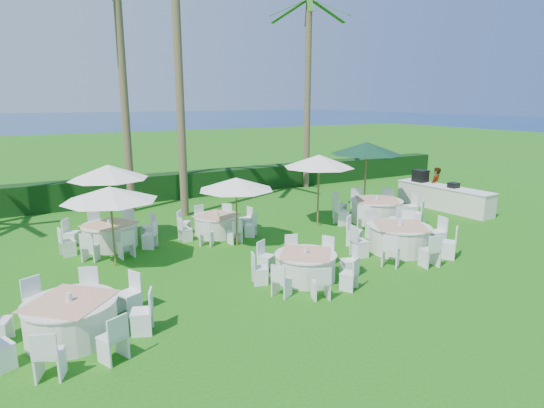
{
  "coord_description": "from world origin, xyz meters",
  "views": [
    {
      "loc": [
        -5.73,
        -9.1,
        4.65
      ],
      "look_at": [
        1.24,
        3.61,
        1.3
      ],
      "focal_mm": 30.0,
      "sensor_mm": 36.0,
      "label": 1
    }
  ],
  "objects": [
    {
      "name": "umbrella_c",
      "position": [
        -3.44,
        5.85,
        2.41
      ],
      "size": [
        2.48,
        2.48,
        2.64
      ],
      "color": "brown",
      "rests_on": "ground"
    },
    {
      "name": "banquet_table_c",
      "position": [
        4.28,
        0.87,
        0.44
      ],
      "size": [
        3.34,
        3.34,
        1.0
      ],
      "color": "silver",
      "rests_on": "ground"
    },
    {
      "name": "banquet_table_e",
      "position": [
        -0.05,
        5.26,
        0.37
      ],
      "size": [
        2.82,
        2.82,
        0.86
      ],
      "color": "silver",
      "rests_on": "ground"
    },
    {
      "name": "palm_c",
      "position": [
        -0.17,
        8.47,
        5.86
      ],
      "size": [
        4.41,
        4.06,
        10.77
      ],
      "color": "brown",
      "rests_on": "ground"
    },
    {
      "name": "staff_person",
      "position": [
        10.32,
        4.94,
        0.85
      ],
      "size": [
        0.72,
        0.59,
        1.69
      ],
      "primitive_type": "imported",
      "rotation": [
        0.0,
        0.0,
        3.49
      ],
      "color": "gray",
      "rests_on": "ground"
    },
    {
      "name": "banquet_table_a",
      "position": [
        -5.25,
        0.05,
        0.42
      ],
      "size": [
        3.09,
        3.09,
        0.95
      ],
      "color": "silver",
      "rests_on": "ground"
    },
    {
      "name": "banquet_table_d",
      "position": [
        -3.57,
        5.66,
        0.4
      ],
      "size": [
        3.04,
        3.04,
        0.92
      ],
      "color": "silver",
      "rests_on": "ground"
    },
    {
      "name": "ocean",
      "position": [
        0.0,
        102.0,
        0.0
      ],
      "size": [
        260.0,
        260.0,
        0.0
      ],
      "primitive_type": "plane",
      "color": "#082055",
      "rests_on": "ground"
    },
    {
      "name": "palm_b",
      "position": [
        -1.92,
        10.28,
        5.34
      ],
      "size": [
        4.22,
        4.38,
        9.75
      ],
      "color": "brown",
      "rests_on": "ground"
    },
    {
      "name": "ground",
      "position": [
        0.0,
        0.0,
        0.0
      ],
      "size": [
        120.0,
        120.0,
        0.0
      ],
      "primitive_type": "plane",
      "color": "#1C5F10",
      "rests_on": "ground"
    },
    {
      "name": "banquet_table_f",
      "position": [
        6.04,
        3.93,
        0.46
      ],
      "size": [
        3.49,
        3.49,
        1.04
      ],
      "color": "silver",
      "rests_on": "ground"
    },
    {
      "name": "umbrella_a",
      "position": [
        -3.76,
        3.8,
        2.11
      ],
      "size": [
        2.62,
        2.62,
        2.31
      ],
      "color": "brown",
      "rests_on": "ground"
    },
    {
      "name": "umbrella_green",
      "position": [
        6.76,
        5.52,
        2.67
      ],
      "size": [
        3.0,
        3.0,
        2.93
      ],
      "color": "brown",
      "rests_on": "ground"
    },
    {
      "name": "hedge",
      "position": [
        0.0,
        12.0,
        0.6
      ],
      "size": [
        34.0,
        1.0,
        1.2
      ],
      "primitive_type": "cube",
      "color": "black",
      "rests_on": "ground"
    },
    {
      "name": "buffet_table",
      "position": [
        9.97,
        4.17,
        0.54
      ],
      "size": [
        1.29,
        4.42,
        1.55
      ],
      "color": "silver",
      "rests_on": "ground"
    },
    {
      "name": "palm_d",
      "position": [
        7.57,
        11.3,
        5.24
      ],
      "size": [
        4.4,
        3.96,
        9.55
      ],
      "color": "brown",
      "rests_on": "ground"
    },
    {
      "name": "banquet_table_b",
      "position": [
        0.46,
        0.36,
        0.38
      ],
      "size": [
        2.84,
        2.84,
        0.87
      ],
      "color": "silver",
      "rests_on": "ground"
    },
    {
      "name": "umbrella_b",
      "position": [
        0.07,
        3.85,
        2.04
      ],
      "size": [
        2.42,
        2.42,
        2.24
      ],
      "color": "brown",
      "rests_on": "ground"
    },
    {
      "name": "umbrella_d",
      "position": [
        3.69,
        4.52,
        2.45
      ],
      "size": [
        2.61,
        2.61,
        2.68
      ],
      "color": "brown",
      "rests_on": "ground"
    }
  ]
}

